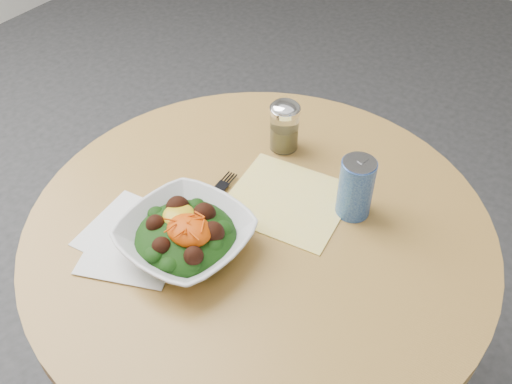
# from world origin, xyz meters

# --- Properties ---
(table) EXTENTS (0.90, 0.90, 0.75)m
(table) POSITION_xyz_m (0.00, 0.00, 0.55)
(table) COLOR black
(table) RESTS_ON ground
(cloth_napkin) EXTENTS (0.25, 0.24, 0.00)m
(cloth_napkin) POSITION_xyz_m (0.01, 0.08, 0.75)
(cloth_napkin) COLOR yellow
(cloth_napkin) RESTS_ON table
(paper_napkins) EXTENTS (0.23, 0.23, 0.00)m
(paper_napkins) POSITION_xyz_m (-0.17, -0.17, 0.75)
(paper_napkins) COLOR white
(paper_napkins) RESTS_ON table
(salad_bowl) EXTENTS (0.24, 0.24, 0.09)m
(salad_bowl) POSITION_xyz_m (-0.08, -0.12, 0.78)
(salad_bowl) COLOR silver
(salad_bowl) RESTS_ON table
(fork) EXTENTS (0.03, 0.18, 0.00)m
(fork) POSITION_xyz_m (-0.12, -0.00, 0.76)
(fork) COLOR black
(fork) RESTS_ON table
(spice_shaker) EXTENTS (0.07, 0.07, 0.12)m
(spice_shaker) POSITION_xyz_m (-0.09, 0.22, 0.81)
(spice_shaker) COLOR silver
(spice_shaker) RESTS_ON table
(beverage_can) EXTENTS (0.07, 0.07, 0.13)m
(beverage_can) POSITION_xyz_m (0.13, 0.13, 0.81)
(beverage_can) COLOR navy
(beverage_can) RESTS_ON table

